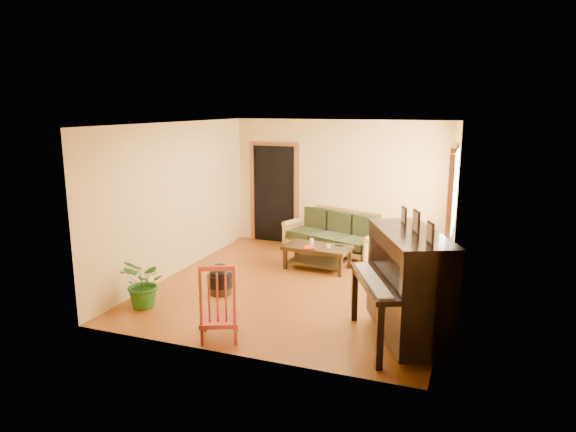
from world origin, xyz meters
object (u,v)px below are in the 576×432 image
at_px(footstool, 220,283).
at_px(potted_plant, 145,283).
at_px(sofa, 332,232).
at_px(red_chair, 219,300).
at_px(coffee_table, 317,257).
at_px(ceramic_crock, 432,254).
at_px(armchair, 424,272).
at_px(piano, 408,288).

height_order(footstool, potted_plant, potted_plant).
distance_m(sofa, red_chair, 4.14).
xyz_separation_m(coffee_table, ceramic_crock, (1.88, 1.28, -0.10)).
bearing_deg(potted_plant, armchair, 24.23).
bearing_deg(ceramic_crock, sofa, -171.95).
bearing_deg(red_chair, ceramic_crock, 39.89).
height_order(armchair, footstool, armchair).
bearing_deg(coffee_table, footstool, -121.20).
bearing_deg(sofa, footstool, -90.08).
distance_m(piano, red_chair, 2.33).
xyz_separation_m(red_chair, ceramic_crock, (2.20, 4.39, -0.39)).
height_order(sofa, potted_plant, sofa).
xyz_separation_m(coffee_table, footstool, (-1.04, -1.72, -0.03)).
height_order(coffee_table, footstool, coffee_table).
xyz_separation_m(sofa, armchair, (1.95, -1.92, 0.02)).
distance_m(sofa, ceramic_crock, 1.94).
height_order(piano, footstool, piano).
bearing_deg(red_chair, piano, -5.01).
relative_size(coffee_table, piano, 0.74).
bearing_deg(red_chair, armchair, 20.91).
distance_m(sofa, piano, 3.89).
bearing_deg(armchair, piano, -104.86).
xyz_separation_m(sofa, coffee_table, (0.01, -1.01, -0.22)).
distance_m(footstool, potted_plant, 1.17).
bearing_deg(piano, potted_plant, 158.48).
xyz_separation_m(piano, footstool, (-2.93, 0.65, -0.51)).
relative_size(sofa, piano, 1.28).
relative_size(ceramic_crock, potted_plant, 0.32).
distance_m(armchair, footstool, 3.10).
distance_m(piano, footstool, 3.05).
bearing_deg(piano, footstool, 142.67).
height_order(piano, potted_plant, piano).
xyz_separation_m(piano, ceramic_crock, (-0.01, 3.65, -0.58)).
bearing_deg(armchair, ceramic_crock, 78.28).
distance_m(ceramic_crock, potted_plant, 5.35).
height_order(piano, red_chair, piano).
relative_size(sofa, footstool, 5.30).
xyz_separation_m(sofa, piano, (1.90, -3.39, 0.26)).
height_order(sofa, armchair, armchair).
height_order(sofa, footstool, sofa).
xyz_separation_m(sofa, red_chair, (-0.30, -4.13, 0.07)).
height_order(armchair, ceramic_crock, armchair).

